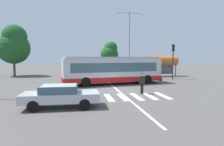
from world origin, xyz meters
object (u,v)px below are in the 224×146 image
object	(u,v)px
parked_car_teal	(76,71)
bus_stop_shelter	(164,61)
traffic_light_far_corner	(173,56)
pedestrian_crossing_street	(142,82)
parked_car_charcoal	(92,70)
background_tree_left	(14,45)
city_transit_bus	(113,70)
foreground_sedan	(60,95)
background_tree_right	(110,53)
twin_arm_street_lamp	(129,38)
parked_car_champagne	(107,70)

from	to	relation	value
parked_car_teal	bus_stop_shelter	world-z (taller)	bus_stop_shelter
traffic_light_far_corner	pedestrian_crossing_street	bearing A→B (deg)	-128.75
parked_car_charcoal	background_tree_left	xyz separation A→B (m)	(-12.37, 0.22, 4.25)
city_transit_bus	foreground_sedan	xyz separation A→B (m)	(-4.88, -9.49, -0.82)
background_tree_right	background_tree_left	bearing A→B (deg)	-162.89
bus_stop_shelter	traffic_light_far_corner	bearing A→B (deg)	-98.48
pedestrian_crossing_street	twin_arm_street_lamp	distance (m)	13.46
city_transit_bus	parked_car_teal	world-z (taller)	city_transit_bus
foreground_sedan	background_tree_right	xyz separation A→B (m)	(7.32, 26.64, 3.20)
pedestrian_crossing_street	traffic_light_far_corner	distance (m)	12.31
pedestrian_crossing_street	background_tree_left	bearing A→B (deg)	129.96
background_tree_right	bus_stop_shelter	bearing A→B (deg)	-53.05
foreground_sedan	parked_car_champagne	world-z (taller)	same
parked_car_champagne	background_tree_left	world-z (taller)	background_tree_left
pedestrian_crossing_street	parked_car_teal	distance (m)	18.80
city_transit_bus	parked_car_champagne	size ratio (longest dim) A/B	2.50
parked_car_teal	background_tree_right	size ratio (longest dim) A/B	0.76
background_tree_left	background_tree_right	bearing A→B (deg)	17.11
foreground_sedan	parked_car_teal	world-z (taller)	same
city_transit_bus	parked_car_teal	distance (m)	12.59
parked_car_teal	parked_car_champagne	xyz separation A→B (m)	(5.29, 0.01, 0.00)
traffic_light_far_corner	bus_stop_shelter	xyz separation A→B (m)	(0.65, 4.33, -0.77)
city_transit_bus	background_tree_right	bearing A→B (deg)	81.88
background_tree_right	twin_arm_street_lamp	bearing A→B (deg)	-84.20
foreground_sedan	pedestrian_crossing_street	bearing A→B (deg)	28.40
parked_car_charcoal	traffic_light_far_corner	bearing A→B (deg)	-39.25
pedestrian_crossing_street	twin_arm_street_lamp	size ratio (longest dim) A/B	0.18
pedestrian_crossing_street	foreground_sedan	xyz separation A→B (m)	(-6.24, -3.37, -0.20)
parked_car_teal	parked_car_charcoal	world-z (taller)	same
pedestrian_crossing_street	parked_car_charcoal	world-z (taller)	pedestrian_crossing_street
foreground_sedan	parked_car_charcoal	world-z (taller)	same
background_tree_right	parked_car_teal	bearing A→B (deg)	-141.35
parked_car_charcoal	background_tree_left	bearing A→B (deg)	178.97
background_tree_left	pedestrian_crossing_street	bearing A→B (deg)	-50.04
parked_car_teal	background_tree_left	world-z (taller)	background_tree_left
city_transit_bus	bus_stop_shelter	distance (m)	12.29
background_tree_left	city_transit_bus	bearing A→B (deg)	-41.02
pedestrian_crossing_street	foreground_sedan	distance (m)	7.09
traffic_light_far_corner	foreground_sedan	bearing A→B (deg)	-137.15
traffic_light_far_corner	bus_stop_shelter	bearing A→B (deg)	81.52
pedestrian_crossing_street	traffic_light_far_corner	size ratio (longest dim) A/B	0.36
parked_car_charcoal	parked_car_champagne	distance (m)	2.65
pedestrian_crossing_street	traffic_light_far_corner	xyz separation A→B (m)	(7.58, 9.44, 2.22)
city_transit_bus	foreground_sedan	bearing A→B (deg)	-117.21
background_tree_left	background_tree_right	size ratio (longest dim) A/B	1.32
bus_stop_shelter	background_tree_right	bearing A→B (deg)	126.95
parked_car_teal	parked_car_champagne	size ratio (longest dim) A/B	1.02
parked_car_teal	parked_car_champagne	world-z (taller)	same
parked_car_teal	background_tree_left	xyz separation A→B (m)	(-9.74, 0.26, 4.25)
pedestrian_crossing_street	bus_stop_shelter	bearing A→B (deg)	59.16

